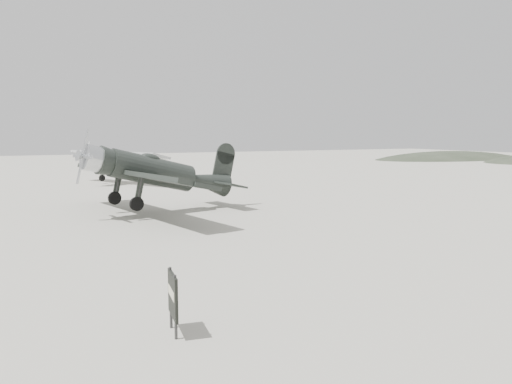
{
  "coord_description": "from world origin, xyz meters",
  "views": [
    {
      "loc": [
        -9.44,
        -14.58,
        3.87
      ],
      "look_at": [
        -0.65,
        3.33,
        1.5
      ],
      "focal_mm": 35.0,
      "sensor_mm": 36.0,
      "label": 1
    }
  ],
  "objects": [
    {
      "name": "ground",
      "position": [
        0.0,
        0.0,
        0.0
      ],
      "size": [
        160.0,
        160.0,
        0.0
      ],
      "primitive_type": "plane",
      "color": "#9F9C8D",
      "rests_on": "ground"
    },
    {
      "name": "hill_northeast",
      "position": [
        50.0,
        40.0,
        0.0
      ],
      "size": [
        32.0,
        16.0,
        5.2
      ],
      "primitive_type": "ellipsoid",
      "color": "#2B3426",
      "rests_on": "ground"
    },
    {
      "name": "lowwing_monoplane",
      "position": [
        -3.08,
        9.07,
        1.95
      ],
      "size": [
        8.26,
        11.46,
        3.68
      ],
      "rotation": [
        0.0,
        0.24,
        0.2
      ],
      "color": "black",
      "rests_on": "ground"
    },
    {
      "name": "highwing_monoplane",
      "position": [
        -1.69,
        24.47,
        1.77
      ],
      "size": [
        7.58,
        9.61,
        2.83
      ],
      "rotation": [
        0.0,
        0.23,
        0.47
      ],
      "color": "gray",
      "rests_on": "ground"
    },
    {
      "name": "sign_board",
      "position": [
        -6.79,
        -5.54,
        0.74
      ],
      "size": [
        0.17,
        0.86,
        1.24
      ],
      "rotation": [
        0.0,
        0.0,
        -0.13
      ],
      "color": "#333333",
      "rests_on": "ground"
    }
  ]
}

